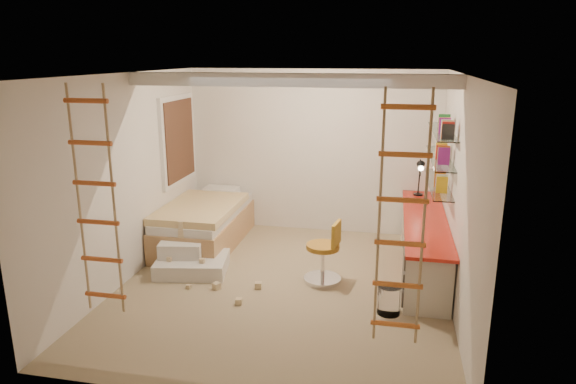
% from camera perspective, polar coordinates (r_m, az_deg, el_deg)
% --- Properties ---
extents(floor, '(4.50, 4.50, 0.00)m').
position_cam_1_polar(floor, '(6.53, -0.54, -10.47)').
color(floor, tan).
rests_on(floor, ground).
extents(ceiling_beam, '(4.00, 0.18, 0.16)m').
position_cam_1_polar(ceiling_beam, '(6.19, 0.00, 12.34)').
color(ceiling_beam, white).
rests_on(ceiling_beam, ceiling).
extents(window_frame, '(0.06, 1.15, 1.35)m').
position_cam_1_polar(window_frame, '(8.04, -12.18, 5.68)').
color(window_frame, white).
rests_on(window_frame, wall_left).
extents(window_blind, '(0.02, 1.00, 1.20)m').
position_cam_1_polar(window_blind, '(8.02, -11.91, 5.67)').
color(window_blind, '#4C2D1E').
rests_on(window_blind, window_frame).
extents(rope_ladder_left, '(0.41, 0.04, 2.13)m').
position_cam_1_polar(rope_ladder_left, '(4.95, -20.53, -1.15)').
color(rope_ladder_left, '#C84A22').
rests_on(rope_ladder_left, ceiling).
extents(rope_ladder_right, '(0.41, 0.04, 2.13)m').
position_cam_1_polar(rope_ladder_right, '(4.22, 12.47, -3.27)').
color(rope_ladder_right, orange).
rests_on(rope_ladder_right, ceiling).
extents(waste_bin, '(0.26, 0.26, 0.33)m').
position_cam_1_polar(waste_bin, '(5.96, 11.17, -11.66)').
color(waste_bin, white).
rests_on(waste_bin, floor).
extents(desk, '(0.56, 2.80, 0.75)m').
position_cam_1_polar(desk, '(7.06, 14.79, -5.42)').
color(desk, red).
rests_on(desk, floor).
extents(shelves, '(0.25, 1.80, 0.71)m').
position_cam_1_polar(shelves, '(7.04, 16.53, 3.68)').
color(shelves, white).
rests_on(shelves, wall_right).
extents(bed, '(1.02, 2.00, 0.69)m').
position_cam_1_polar(bed, '(7.90, -9.22, -3.47)').
color(bed, '#AD7F51').
rests_on(bed, floor).
extents(task_lamp, '(0.14, 0.36, 0.57)m').
position_cam_1_polar(task_lamp, '(7.77, 14.48, 2.12)').
color(task_lamp, black).
rests_on(task_lamp, desk).
extents(swivel_chair, '(0.55, 0.55, 0.81)m').
position_cam_1_polar(swivel_chair, '(6.57, 4.08, -7.49)').
color(swivel_chair, '#AF7721').
rests_on(swivel_chair, floor).
extents(play_platform, '(1.02, 0.86, 0.41)m').
position_cam_1_polar(play_platform, '(7.04, -10.90, -7.40)').
color(play_platform, silver).
rests_on(play_platform, floor).
extents(toy_blocks, '(1.30, 0.95, 0.68)m').
position_cam_1_polar(toy_blocks, '(6.72, -9.61, -7.47)').
color(toy_blocks, '#CCB284').
rests_on(toy_blocks, floor).
extents(books, '(0.14, 0.64, 0.92)m').
position_cam_1_polar(books, '(7.01, 16.62, 4.92)').
color(books, yellow).
rests_on(books, shelves).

